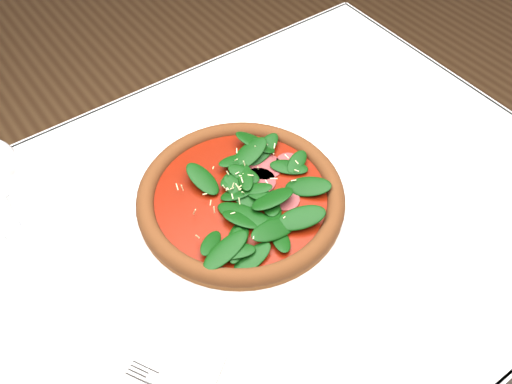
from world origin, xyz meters
TOP-DOWN VIEW (x-y plane):
  - dining_table at (0.00, 0.00)m, footprint 1.21×0.81m
  - plate at (0.05, 0.04)m, footprint 0.39×0.39m
  - pizza at (0.05, 0.04)m, footprint 0.37×0.37m
  - saucer_far at (0.41, 0.29)m, footprint 0.14×0.14m

SIDE VIEW (x-z plane):
  - dining_table at x=0.00m, z-range 0.27..1.02m
  - saucer_far at x=0.41m, z-range 0.75..0.76m
  - plate at x=0.05m, z-range 0.75..0.77m
  - pizza at x=0.05m, z-range 0.76..0.80m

